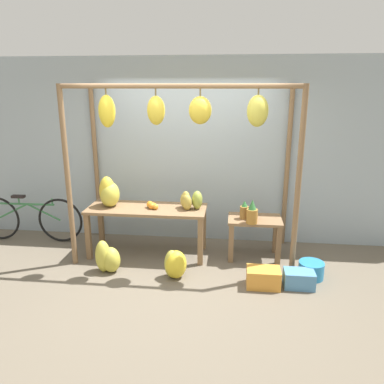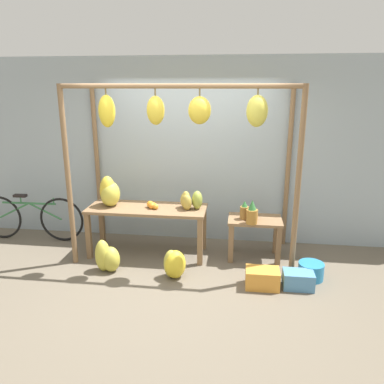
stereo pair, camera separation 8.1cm
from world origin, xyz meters
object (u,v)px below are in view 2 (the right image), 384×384
Objects in this scene: banana_pile_on_table at (109,193)px; fruit_crate_white at (262,278)px; banana_pile_ground_left at (107,257)px; pineapple_cluster at (250,213)px; papaya_pile at (190,200)px; fruit_crate_purple at (298,280)px; parked_bicycle at (31,217)px; blue_bucket at (311,271)px; orange_pile at (152,205)px; banana_pile_ground_right at (174,264)px.

fruit_crate_white is (2.16, -0.77, -0.78)m from banana_pile_on_table.
banana_pile_on_table is 2.42m from fruit_crate_white.
fruit_crate_white is (2.02, -0.15, -0.08)m from banana_pile_ground_left.
banana_pile_on_table is 1.31× the size of pineapple_cluster.
fruit_crate_purple is (1.43, -0.74, -0.73)m from papaya_pile.
papaya_pile reaches higher than parked_bicycle.
blue_bucket is at bearing 2.87° from banana_pile_ground_left.
orange_pile is 0.45× the size of fruit_crate_white.
parked_bicycle is 5.04× the size of papaya_pile.
banana_pile_ground_left reaches higher than fruit_crate_purple.
fruit_crate_white is at bearing -38.00° from papaya_pile.
fruit_crate_white is 1.11× the size of fruit_crate_purple.
pineapple_cluster reaches higher than fruit_crate_white.
fruit_crate_purple is (2.45, -0.12, -0.09)m from banana_pile_ground_left.
papaya_pile is (1.02, 0.63, 0.64)m from banana_pile_ground_left.
banana_pile_ground_left is at bearing -29.23° from parked_bicycle.
blue_bucket is at bearing -9.98° from parked_bicycle.
banana_pile_on_table is 2.37× the size of orange_pile.
papaya_pile is (-1.00, 0.78, 0.71)m from fruit_crate_white.
orange_pile is at bearing -3.80° from banana_pile_on_table.
orange_pile is at bearing -8.36° from parked_bicycle.
orange_pile is 0.42× the size of banana_pile_ground_left.
banana_pile_ground_right is (-0.95, -0.62, -0.53)m from pineapple_cluster.
banana_pile_ground_right is at bearing -147.03° from pineapple_cluster.
banana_pile_ground_left is 1.79m from parked_bicycle.
orange_pile reaches higher than banana_pile_ground_right.
banana_pile_ground_right is 1.10× the size of papaya_pile.
banana_pile_ground_left is 1.37× the size of blue_bucket.
banana_pile_ground_right is 1.55m from fruit_crate_purple.
banana_pile_ground_right is (1.05, -0.67, -0.71)m from banana_pile_on_table.
blue_bucket is 0.31m from fruit_crate_purple.
pineapple_cluster is 0.85m from papaya_pile.
orange_pile is at bearing 168.48° from blue_bucket.
fruit_crate_purple is at bearing -13.85° from parked_bicycle.
fruit_crate_white is at bearing -4.36° from banana_pile_ground_left.
fruit_crate_purple is at bearing -48.79° from pineapple_cluster.
banana_pile_ground_left is at bearing 176.14° from banana_pile_ground_right.
banana_pile_ground_right is at bearing -20.72° from parked_bicycle.
fruit_crate_purple is at bearing 4.96° from fruit_crate_white.
blue_bucket is 4.27m from parked_bicycle.
pineapple_cluster is 1.25m from banana_pile_ground_right.
parked_bicycle reaches higher than fruit_crate_purple.
papaya_pile is at bearing -5.44° from parked_bicycle.
banana_pile_on_table is at bearing 102.86° from banana_pile_ground_left.
pineapple_cluster is at bearing -5.27° from parked_bicycle.
fruit_crate_white is 3.73m from parked_bicycle.
papaya_pile is at bearing 152.57° from fruit_crate_purple.
blue_bucket is 1.84m from papaya_pile.
pineapple_cluster is at bearing -4.74° from papaya_pile.
parked_bicycle is (-1.56, 0.87, 0.18)m from banana_pile_ground_left.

